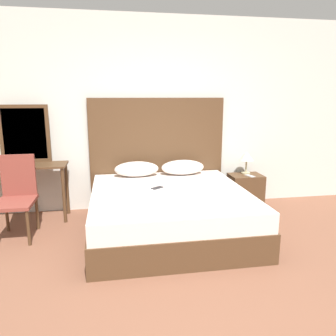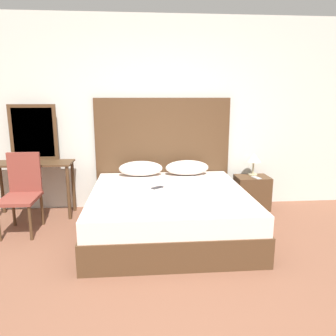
{
  "view_description": "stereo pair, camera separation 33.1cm",
  "coord_description": "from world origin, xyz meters",
  "px_view_note": "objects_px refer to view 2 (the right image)",
  "views": [
    {
      "loc": [
        -0.62,
        -2.23,
        1.62
      ],
      "look_at": [
        0.02,
        1.51,
        0.78
      ],
      "focal_mm": 35.0,
      "sensor_mm": 36.0,
      "label": 1
    },
    {
      "loc": [
        -0.3,
        -2.27,
        1.62
      ],
      "look_at": [
        0.02,
        1.51,
        0.78
      ],
      "focal_mm": 35.0,
      "sensor_mm": 36.0,
      "label": 2
    }
  ],
  "objects_px": {
    "table_lamp": "(254,159)",
    "vanity_desk": "(33,173)",
    "bed": "(169,212)",
    "chair": "(22,189)",
    "phone_on_nightstand": "(256,178)",
    "phone_on_bed": "(157,188)",
    "nightstand": "(252,193)"
  },
  "relations": [
    {
      "from": "nightstand",
      "to": "chair",
      "type": "distance_m",
      "value": 3.09
    },
    {
      "from": "phone_on_bed",
      "to": "nightstand",
      "type": "distance_m",
      "value": 1.57
    },
    {
      "from": "bed",
      "to": "phone_on_bed",
      "type": "relative_size",
      "value": 11.77
    },
    {
      "from": "phone_on_nightstand",
      "to": "vanity_desk",
      "type": "xyz_separation_m",
      "value": [
        -3.07,
        0.05,
        0.12
      ]
    },
    {
      "from": "table_lamp",
      "to": "phone_on_nightstand",
      "type": "xyz_separation_m",
      "value": [
        -0.0,
        -0.16,
        -0.24
      ]
    },
    {
      "from": "phone_on_nightstand",
      "to": "chair",
      "type": "xyz_separation_m",
      "value": [
        -3.06,
        -0.42,
        0.03
      ]
    },
    {
      "from": "nightstand",
      "to": "table_lamp",
      "type": "bearing_deg",
      "value": 70.46
    },
    {
      "from": "phone_on_nightstand",
      "to": "phone_on_bed",
      "type": "bearing_deg",
      "value": -159.04
    },
    {
      "from": "table_lamp",
      "to": "chair",
      "type": "relative_size",
      "value": 0.35
    },
    {
      "from": "table_lamp",
      "to": "phone_on_nightstand",
      "type": "bearing_deg",
      "value": -91.28
    },
    {
      "from": "phone_on_bed",
      "to": "vanity_desk",
      "type": "xyz_separation_m",
      "value": [
        -1.64,
        0.59,
        0.08
      ]
    },
    {
      "from": "bed",
      "to": "nightstand",
      "type": "relative_size",
      "value": 3.98
    },
    {
      "from": "phone_on_bed",
      "to": "phone_on_nightstand",
      "type": "xyz_separation_m",
      "value": [
        1.43,
        0.55,
        -0.05
      ]
    },
    {
      "from": "nightstand",
      "to": "phone_on_nightstand",
      "type": "bearing_deg",
      "value": -76.31
    },
    {
      "from": "bed",
      "to": "nightstand",
      "type": "bearing_deg",
      "value": 30.62
    },
    {
      "from": "bed",
      "to": "vanity_desk",
      "type": "relative_size",
      "value": 1.81
    },
    {
      "from": "nightstand",
      "to": "phone_on_nightstand",
      "type": "xyz_separation_m",
      "value": [
        0.02,
        -0.09,
        0.25
      ]
    },
    {
      "from": "table_lamp",
      "to": "chair",
      "type": "distance_m",
      "value": 3.12
    },
    {
      "from": "table_lamp",
      "to": "vanity_desk",
      "type": "xyz_separation_m",
      "value": [
        -3.07,
        -0.11,
        -0.12
      ]
    },
    {
      "from": "bed",
      "to": "nightstand",
      "type": "xyz_separation_m",
      "value": [
        1.28,
        0.76,
        -0.02
      ]
    },
    {
      "from": "phone_on_bed",
      "to": "nightstand",
      "type": "relative_size",
      "value": 0.34
    },
    {
      "from": "bed",
      "to": "phone_on_bed",
      "type": "height_order",
      "value": "phone_on_bed"
    },
    {
      "from": "nightstand",
      "to": "vanity_desk",
      "type": "distance_m",
      "value": 3.07
    },
    {
      "from": "chair",
      "to": "vanity_desk",
      "type": "bearing_deg",
      "value": 91.24
    },
    {
      "from": "phone_on_bed",
      "to": "nightstand",
      "type": "height_order",
      "value": "phone_on_bed"
    },
    {
      "from": "bed",
      "to": "phone_on_nightstand",
      "type": "bearing_deg",
      "value": 27.18
    },
    {
      "from": "phone_on_bed",
      "to": "chair",
      "type": "xyz_separation_m",
      "value": [
        -1.63,
        0.13,
        -0.02
      ]
    },
    {
      "from": "phone_on_bed",
      "to": "chair",
      "type": "bearing_deg",
      "value": 175.56
    },
    {
      "from": "table_lamp",
      "to": "vanity_desk",
      "type": "bearing_deg",
      "value": -177.87
    },
    {
      "from": "bed",
      "to": "chair",
      "type": "distance_m",
      "value": 1.79
    },
    {
      "from": "bed",
      "to": "phone_on_bed",
      "type": "bearing_deg",
      "value": 136.66
    },
    {
      "from": "nightstand",
      "to": "bed",
      "type": "bearing_deg",
      "value": -149.38
    }
  ]
}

